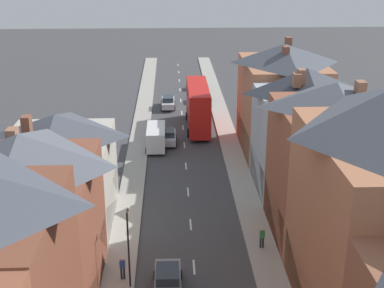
{
  "coord_description": "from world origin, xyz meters",
  "views": [
    {
      "loc": [
        -1.45,
        -13.63,
        21.03
      ],
      "look_at": [
        0.54,
        34.46,
        2.94
      ],
      "focal_mm": 50.0,
      "sensor_mm": 36.0,
      "label": 1
    }
  ],
  "objects_px": {
    "delivery_van": "(156,137)",
    "car_parked_left_b": "(200,83)",
    "car_near_blue": "(168,137)",
    "car_near_silver": "(168,280)",
    "pedestrian_far_left": "(262,237)",
    "double_decker_bus_lead": "(198,106)",
    "car_parked_right_a": "(203,95)",
    "car_mid_black": "(168,102)",
    "street_lamp": "(129,244)",
    "pedestrian_mid_right": "(123,267)"
  },
  "relations": [
    {
      "from": "delivery_van",
      "to": "car_parked_left_b",
      "type": "bearing_deg",
      "value": 76.47
    },
    {
      "from": "car_near_blue",
      "to": "car_near_silver",
      "type": "relative_size",
      "value": 0.98
    },
    {
      "from": "car_near_blue",
      "to": "pedestrian_far_left",
      "type": "height_order",
      "value": "pedestrian_far_left"
    },
    {
      "from": "double_decker_bus_lead",
      "to": "car_parked_right_a",
      "type": "height_order",
      "value": "double_decker_bus_lead"
    },
    {
      "from": "car_mid_black",
      "to": "car_parked_left_b",
      "type": "xyz_separation_m",
      "value": [
        4.9,
        10.4,
        -0.0
      ]
    },
    {
      "from": "double_decker_bus_lead",
      "to": "car_mid_black",
      "type": "xyz_separation_m",
      "value": [
        -3.59,
        8.79,
        -1.98
      ]
    },
    {
      "from": "pedestrian_far_left",
      "to": "car_parked_left_b",
      "type": "bearing_deg",
      "value": 92.4
    },
    {
      "from": "car_parked_right_a",
      "to": "car_near_blue",
      "type": "bearing_deg",
      "value": -105.81
    },
    {
      "from": "car_parked_right_a",
      "to": "car_mid_black",
      "type": "bearing_deg",
      "value": -145.76
    },
    {
      "from": "street_lamp",
      "to": "pedestrian_mid_right",
      "type": "bearing_deg",
      "value": 126.78
    },
    {
      "from": "pedestrian_mid_right",
      "to": "car_parked_right_a",
      "type": "bearing_deg",
      "value": 79.64
    },
    {
      "from": "car_parked_right_a",
      "to": "pedestrian_far_left",
      "type": "relative_size",
      "value": 2.81
    },
    {
      "from": "car_parked_right_a",
      "to": "street_lamp",
      "type": "relative_size",
      "value": 0.82
    },
    {
      "from": "double_decker_bus_lead",
      "to": "car_parked_left_b",
      "type": "distance_m",
      "value": 19.33
    },
    {
      "from": "pedestrian_mid_right",
      "to": "double_decker_bus_lead",
      "type": "bearing_deg",
      "value": 78.03
    },
    {
      "from": "double_decker_bus_lead",
      "to": "car_parked_right_a",
      "type": "relative_size",
      "value": 2.39
    },
    {
      "from": "car_parked_right_a",
      "to": "pedestrian_far_left",
      "type": "bearing_deg",
      "value": -87.17
    },
    {
      "from": "car_near_blue",
      "to": "car_parked_left_b",
      "type": "xyz_separation_m",
      "value": [
        4.9,
        24.38,
        -0.0
      ]
    },
    {
      "from": "car_parked_right_a",
      "to": "pedestrian_mid_right",
      "type": "xyz_separation_m",
      "value": [
        -7.89,
        -43.16,
        0.2
      ]
    },
    {
      "from": "car_near_silver",
      "to": "pedestrian_far_left",
      "type": "xyz_separation_m",
      "value": [
        6.86,
        4.75,
        0.19
      ]
    },
    {
      "from": "car_mid_black",
      "to": "delivery_van",
      "type": "relative_size",
      "value": 0.86
    },
    {
      "from": "car_parked_left_b",
      "to": "street_lamp",
      "type": "bearing_deg",
      "value": -98.21
    },
    {
      "from": "car_mid_black",
      "to": "delivery_van",
      "type": "xyz_separation_m",
      "value": [
        -1.3,
        -15.36,
        0.5
      ]
    },
    {
      "from": "car_near_silver",
      "to": "pedestrian_mid_right",
      "type": "bearing_deg",
      "value": 156.97
    },
    {
      "from": "delivery_van",
      "to": "pedestrian_mid_right",
      "type": "distance_m",
      "value": 24.52
    },
    {
      "from": "car_near_blue",
      "to": "car_parked_left_b",
      "type": "height_order",
      "value": "car_near_blue"
    },
    {
      "from": "street_lamp",
      "to": "car_mid_black",
      "type": "bearing_deg",
      "value": 86.54
    },
    {
      "from": "car_near_silver",
      "to": "car_parked_left_b",
      "type": "xyz_separation_m",
      "value": [
        4.9,
        51.49,
        -0.01
      ]
    },
    {
      "from": "street_lamp",
      "to": "car_parked_left_b",
      "type": "bearing_deg",
      "value": 81.79
    },
    {
      "from": "car_near_silver",
      "to": "car_mid_black",
      "type": "bearing_deg",
      "value": 90.0
    },
    {
      "from": "double_decker_bus_lead",
      "to": "car_near_silver",
      "type": "distance_m",
      "value": 32.57
    },
    {
      "from": "car_parked_left_b",
      "to": "pedestrian_mid_right",
      "type": "distance_m",
      "value": 50.84
    },
    {
      "from": "street_lamp",
      "to": "car_near_silver",
      "type": "bearing_deg",
      "value": -12.69
    },
    {
      "from": "car_near_silver",
      "to": "street_lamp",
      "type": "xyz_separation_m",
      "value": [
        -2.45,
        0.55,
        2.39
      ]
    },
    {
      "from": "delivery_van",
      "to": "pedestrian_mid_right",
      "type": "bearing_deg",
      "value": -93.94
    },
    {
      "from": "pedestrian_mid_right",
      "to": "car_parked_left_b",
      "type": "bearing_deg",
      "value": 81.08
    },
    {
      "from": "pedestrian_mid_right",
      "to": "delivery_van",
      "type": "bearing_deg",
      "value": 86.06
    },
    {
      "from": "car_parked_left_b",
      "to": "delivery_van",
      "type": "relative_size",
      "value": 0.77
    },
    {
      "from": "car_parked_left_b",
      "to": "car_near_blue",
      "type": "bearing_deg",
      "value": -101.37
    },
    {
      "from": "delivery_van",
      "to": "car_near_silver",
      "type": "bearing_deg",
      "value": -87.11
    },
    {
      "from": "car_parked_right_a",
      "to": "car_parked_left_b",
      "type": "height_order",
      "value": "car_parked_right_a"
    },
    {
      "from": "car_near_blue",
      "to": "street_lamp",
      "type": "xyz_separation_m",
      "value": [
        -2.45,
        -26.57,
        2.4
      ]
    },
    {
      "from": "pedestrian_mid_right",
      "to": "car_near_silver",
      "type": "bearing_deg",
      "value": -23.03
    },
    {
      "from": "car_near_silver",
      "to": "pedestrian_mid_right",
      "type": "relative_size",
      "value": 2.51
    },
    {
      "from": "pedestrian_mid_right",
      "to": "pedestrian_far_left",
      "type": "distance_m",
      "value": 10.45
    },
    {
      "from": "car_near_blue",
      "to": "car_parked_left_b",
      "type": "distance_m",
      "value": 24.86
    },
    {
      "from": "double_decker_bus_lead",
      "to": "delivery_van",
      "type": "bearing_deg",
      "value": -126.64
    },
    {
      "from": "car_parked_right_a",
      "to": "car_parked_left_b",
      "type": "xyz_separation_m",
      "value": [
        -0.0,
        7.07,
        -0.0
      ]
    },
    {
      "from": "pedestrian_mid_right",
      "to": "pedestrian_far_left",
      "type": "relative_size",
      "value": 1.0
    },
    {
      "from": "car_parked_right_a",
      "to": "delivery_van",
      "type": "relative_size",
      "value": 0.87
    }
  ]
}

